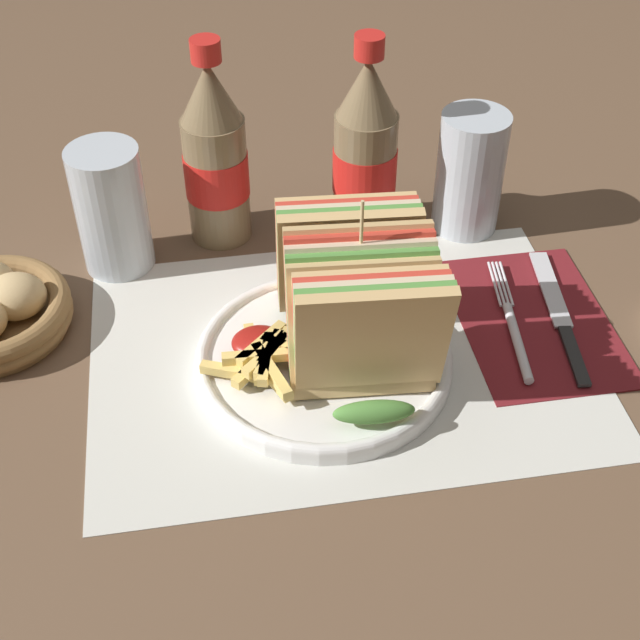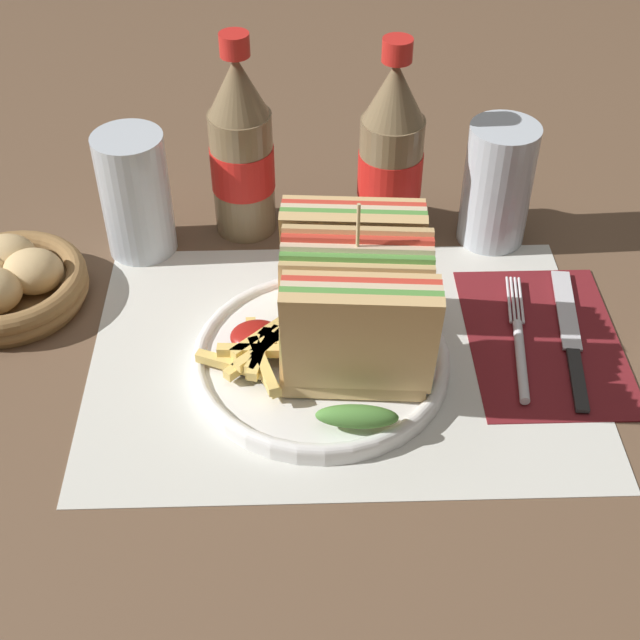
# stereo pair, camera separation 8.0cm
# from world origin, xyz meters

# --- Properties ---
(ground_plane) EXTENTS (4.00, 4.00, 0.00)m
(ground_plane) POSITION_xyz_m (0.00, 0.00, 0.00)
(ground_plane) COLOR brown
(placemat) EXTENTS (0.46, 0.33, 0.00)m
(placemat) POSITION_xyz_m (0.03, 0.00, 0.00)
(placemat) COLOR silver
(placemat) RESTS_ON ground_plane
(plate_main) EXTENTS (0.23, 0.23, 0.02)m
(plate_main) POSITION_xyz_m (0.01, -0.01, 0.01)
(plate_main) COLOR white
(plate_main) RESTS_ON ground_plane
(club_sandwich) EXTENTS (0.13, 0.20, 0.17)m
(club_sandwich) POSITION_xyz_m (0.04, -0.01, 0.08)
(club_sandwich) COLOR tan
(club_sandwich) RESTS_ON plate_main
(fries_pile) EXTENTS (0.10, 0.10, 0.02)m
(fries_pile) POSITION_xyz_m (-0.04, -0.02, 0.03)
(fries_pile) COLOR #E5C166
(fries_pile) RESTS_ON plate_main
(ketchup_blob) EXTENTS (0.05, 0.04, 0.02)m
(ketchup_blob) POSITION_xyz_m (-0.05, 0.00, 0.03)
(ketchup_blob) COLOR maroon
(ketchup_blob) RESTS_ON plate_main
(napkin) EXTENTS (0.14, 0.21, 0.00)m
(napkin) POSITION_xyz_m (0.22, 0.02, 0.00)
(napkin) COLOR maroon
(napkin) RESTS_ON ground_plane
(fork) EXTENTS (0.03, 0.17, 0.01)m
(fork) POSITION_xyz_m (0.19, -0.00, 0.01)
(fork) COLOR silver
(fork) RESTS_ON napkin
(knife) EXTENTS (0.04, 0.19, 0.00)m
(knife) POSITION_xyz_m (0.25, 0.01, 0.01)
(knife) COLOR black
(knife) RESTS_ON napkin
(coke_bottle_near) EXTENTS (0.07, 0.07, 0.22)m
(coke_bottle_near) POSITION_xyz_m (-0.06, 0.21, 0.09)
(coke_bottle_near) COLOR #7A6647
(coke_bottle_near) RESTS_ON ground_plane
(coke_bottle_far) EXTENTS (0.07, 0.07, 0.22)m
(coke_bottle_far) POSITION_xyz_m (0.09, 0.19, 0.09)
(coke_bottle_far) COLOR #7A6647
(coke_bottle_far) RESTS_ON ground_plane
(glass_near) EXTENTS (0.07, 0.07, 0.13)m
(glass_near) POSITION_xyz_m (0.20, 0.18, 0.06)
(glass_near) COLOR silver
(glass_near) RESTS_ON ground_plane
(glass_far) EXTENTS (0.07, 0.07, 0.13)m
(glass_far) POSITION_xyz_m (-0.17, 0.17, 0.06)
(glass_far) COLOR silver
(glass_far) RESTS_ON ground_plane
(bread_basket) EXTENTS (0.15, 0.15, 0.06)m
(bread_basket) POSITION_xyz_m (-0.29, 0.09, 0.02)
(bread_basket) COLOR olive
(bread_basket) RESTS_ON ground_plane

